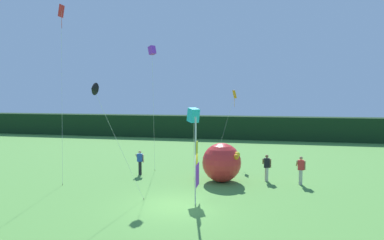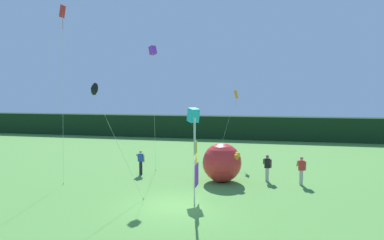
# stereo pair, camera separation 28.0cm
# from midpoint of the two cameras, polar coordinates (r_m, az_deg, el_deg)

# --- Properties ---
(ground_plane) EXTENTS (120.00, 120.00, 0.00)m
(ground_plane) POSITION_cam_midpoint_polar(r_m,az_deg,el_deg) (17.33, -2.31, -14.20)
(ground_plane) COLOR #518E3D
(distant_treeline) EXTENTS (80.00, 2.40, 2.81)m
(distant_treeline) POSITION_cam_midpoint_polar(r_m,az_deg,el_deg) (42.46, 6.73, -1.23)
(distant_treeline) COLOR black
(distant_treeline) RESTS_ON ground
(banner_flag) EXTENTS (0.06, 1.03, 4.41)m
(banner_flag) POSITION_cam_midpoint_polar(r_m,az_deg,el_deg) (17.15, 1.07, -7.09)
(banner_flag) COLOR #B7B7BC
(banner_flag) RESTS_ON ground
(person_near_banner) EXTENTS (0.55, 0.48, 1.67)m
(person_near_banner) POSITION_cam_midpoint_polar(r_m,az_deg,el_deg) (23.61, -8.32, -6.98)
(person_near_banner) COLOR black
(person_near_banner) RESTS_ON ground
(person_mid_field) EXTENTS (0.55, 0.48, 1.70)m
(person_mid_field) POSITION_cam_midpoint_polar(r_m,az_deg,el_deg) (22.10, 12.95, -7.79)
(person_mid_field) COLOR #B7B2A3
(person_mid_field) RESTS_ON ground
(person_far_left) EXTENTS (0.55, 0.48, 1.74)m
(person_far_left) POSITION_cam_midpoint_polar(r_m,az_deg,el_deg) (21.78, 18.35, -8.01)
(person_far_left) COLOR #B7B2A3
(person_far_left) RESTS_ON ground
(inflatable_balloon) EXTENTS (2.46, 2.46, 2.46)m
(inflatable_balloon) POSITION_cam_midpoint_polar(r_m,az_deg,el_deg) (21.50, 5.46, -7.15)
(inflatable_balloon) COLOR red
(inflatable_balloon) RESTS_ON ground
(kite_red_diamond_0) EXTENTS (0.81, 1.81, 11.17)m
(kite_red_diamond_0) POSITION_cam_midpoint_polar(r_m,az_deg,el_deg) (23.66, -20.72, 14.71)
(kite_red_diamond_0) COLOR brown
(kite_red_diamond_0) RESTS_ON ground
(kite_purple_box_1) EXTENTS (0.67, 1.76, 8.74)m
(kite_purple_box_1) POSITION_cam_midpoint_polar(r_m,az_deg,el_deg) (22.95, -6.30, 11.42)
(kite_purple_box_1) COLOR brown
(kite_purple_box_1) RESTS_ON ground
(kite_black_delta_2) EXTENTS (2.26, 1.87, 6.10)m
(kite_black_delta_2) POSITION_cam_midpoint_polar(r_m,az_deg,el_deg) (16.88, -15.94, 4.99)
(kite_black_delta_2) COLOR brown
(kite_black_delta_2) RESTS_ON ground
(kite_orange_diamond_3) EXTENTS (1.63, 1.58, 5.86)m
(kite_orange_diamond_3) POSITION_cam_midpoint_polar(r_m,az_deg,el_deg) (28.29, 7.53, 3.57)
(kite_orange_diamond_3) COLOR brown
(kite_orange_diamond_3) RESTS_ON ground
(kite_cyan_box_4) EXTENTS (0.85, 2.46, 4.74)m
(kite_cyan_box_4) POSITION_cam_midpoint_polar(r_m,az_deg,el_deg) (19.77, 0.63, 0.81)
(kite_cyan_box_4) COLOR brown
(kite_cyan_box_4) RESTS_ON ground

